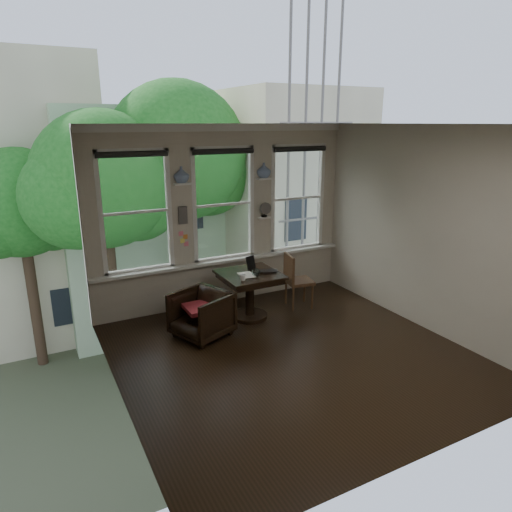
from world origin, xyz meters
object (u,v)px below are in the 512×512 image
side_chair_right (299,281)px  mug (243,278)px  table (250,296)px  laptop (267,272)px  armchair_left (201,315)px

side_chair_right → mug: bearing=114.1°
table → side_chair_right: size_ratio=0.98×
laptop → armchair_left: bearing=-150.8°
mug → laptop: bearing=15.5°
armchair_left → side_chair_right: bearing=77.0°
table → side_chair_right: 0.95m
table → laptop: laptop is taller
table → armchair_left: bearing=-163.7°
side_chair_right → mug: side_chair_right is taller
table → mug: 0.55m
laptop → mug: 0.50m
side_chair_right → laptop: size_ratio=2.62×
table → armchair_left: (-0.92, -0.27, -0.03)m
table → side_chair_right: bearing=1.9°
side_chair_right → mug: (-1.19, -0.28, 0.34)m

